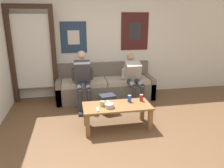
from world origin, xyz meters
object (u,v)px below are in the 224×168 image
object	(u,v)px
coffee_table	(117,109)
drink_can_red	(141,98)
couch	(105,87)
game_controller_near_right	(98,109)
person_seated_teen	(133,77)
person_seated_adult	(83,78)
backpack	(108,104)
ceramic_bowl	(109,105)
game_controller_near_left	(108,102)
pillar_candle	(102,104)
drink_can_blue	(129,99)

from	to	relation	value
coffee_table	drink_can_red	bearing A→B (deg)	13.07
couch	game_controller_near_right	bearing A→B (deg)	-103.19
game_controller_near_right	person_seated_teen	bearing A→B (deg)	53.01
person_seated_adult	backpack	world-z (taller)	person_seated_adult
ceramic_bowl	game_controller_near_left	xyz separation A→B (m)	(0.02, 0.22, -0.03)
person_seated_adult	ceramic_bowl	size ratio (longest dim) A/B	7.40
backpack	game_controller_near_right	bearing A→B (deg)	-110.25
person_seated_adult	person_seated_teen	world-z (taller)	person_seated_adult
backpack	drink_can_red	bearing A→B (deg)	-47.78
couch	person_seated_teen	xyz separation A→B (m)	(0.58, -0.37, 0.32)
backpack	game_controller_near_right	world-z (taller)	game_controller_near_right
backpack	drink_can_red	size ratio (longest dim) A/B	2.99
coffee_table	pillar_candle	distance (m)	0.28
coffee_table	person_seated_adult	bearing A→B (deg)	114.35
ceramic_bowl	game_controller_near_right	world-z (taller)	ceramic_bowl
pillar_candle	coffee_table	bearing A→B (deg)	-1.98
person_seated_teen	couch	bearing A→B (deg)	147.58
game_controller_near_right	ceramic_bowl	bearing A→B (deg)	17.83
couch	person_seated_adult	size ratio (longest dim) A/B	1.91
coffee_table	game_controller_near_left	distance (m)	0.21
game_controller_near_left	pillar_candle	bearing A→B (deg)	-134.02
ceramic_bowl	pillar_candle	xyz separation A→B (m)	(-0.11, 0.09, 0.00)
game_controller_near_left	backpack	bearing A→B (deg)	81.55
person_seated_adult	pillar_candle	size ratio (longest dim) A/B	11.92
couch	drink_can_red	world-z (taller)	couch
person_seated_teen	backpack	xyz separation A→B (m)	(-0.67, -0.46, -0.42)
ceramic_bowl	drink_can_blue	world-z (taller)	drink_can_blue
person_seated_adult	game_controller_near_left	xyz separation A→B (m)	(0.38, -0.99, -0.20)
coffee_table	person_seated_adult	size ratio (longest dim) A/B	0.99
drink_can_blue	drink_can_red	world-z (taller)	same
game_controller_near_left	coffee_table	bearing A→B (deg)	-47.03
coffee_table	backpack	world-z (taller)	coffee_table
ceramic_bowl	person_seated_teen	bearing A→B (deg)	57.92
game_controller_near_left	drink_can_red	bearing A→B (deg)	-2.85
couch	person_seated_adult	distance (m)	0.76
coffee_table	pillar_candle	world-z (taller)	pillar_candle
person_seated_adult	drink_can_red	world-z (taller)	person_seated_adult
drink_can_red	game_controller_near_right	distance (m)	0.87
couch	person_seated_teen	distance (m)	0.76
coffee_table	couch	bearing A→B (deg)	88.69
ceramic_bowl	drink_can_blue	distance (m)	0.44
coffee_table	drink_can_blue	bearing A→B (deg)	23.36
coffee_table	person_seated_teen	xyz separation A→B (m)	(0.62, 1.15, 0.25)
game_controller_near_left	drink_can_blue	bearing A→B (deg)	-4.79
ceramic_bowl	game_controller_near_right	size ratio (longest dim) A/B	1.09
pillar_candle	game_controller_near_right	world-z (taller)	pillar_candle
person_seated_adult	drink_can_blue	distance (m)	1.28
couch	person_seated_teen	world-z (taller)	person_seated_teen
ceramic_bowl	game_controller_near_left	bearing A→B (deg)	84.70
ceramic_bowl	drink_can_blue	bearing A→B (deg)	25.28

